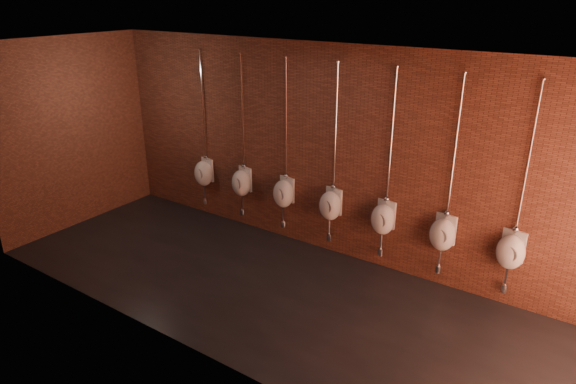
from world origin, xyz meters
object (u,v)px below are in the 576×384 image
at_px(urinal_0, 204,172).
at_px(urinal_4, 383,218).
at_px(urinal_2, 284,192).
at_px(urinal_6, 511,250).
at_px(urinal_5, 443,233).
at_px(urinal_3, 331,204).
at_px(urinal_1, 242,182).

bearing_deg(urinal_0, urinal_4, 0.00).
distance_m(urinal_2, urinal_6, 3.46).
bearing_deg(urinal_4, urinal_5, 0.00).
height_order(urinal_2, urinal_3, same).
xyz_separation_m(urinal_3, urinal_6, (2.60, 0.00, 0.00)).
relative_size(urinal_2, urinal_5, 1.00).
xyz_separation_m(urinal_3, urinal_4, (0.87, 0.00, 0.00)).
height_order(urinal_3, urinal_4, same).
distance_m(urinal_5, urinal_6, 0.87).
bearing_deg(urinal_2, urinal_4, 0.00).
bearing_deg(urinal_2, urinal_6, 0.00).
bearing_deg(urinal_0, urinal_3, 0.00).
height_order(urinal_4, urinal_6, same).
bearing_deg(urinal_3, urinal_2, 180.00).
bearing_deg(urinal_5, urinal_2, 180.00).
distance_m(urinal_0, urinal_6, 5.19).
bearing_deg(urinal_3, urinal_1, 180.00).
height_order(urinal_0, urinal_5, same).
height_order(urinal_0, urinal_3, same).
xyz_separation_m(urinal_0, urinal_1, (0.87, 0.00, 0.00)).
bearing_deg(urinal_1, urinal_6, 0.00).
relative_size(urinal_0, urinal_3, 1.00).
distance_m(urinal_1, urinal_3, 1.73).
bearing_deg(urinal_5, urinal_6, 0.00).
xyz_separation_m(urinal_4, urinal_6, (1.73, 0.00, 0.00)).
distance_m(urinal_4, urinal_5, 0.87).
bearing_deg(urinal_5, urinal_3, 180.00).
height_order(urinal_2, urinal_6, same).
bearing_deg(urinal_4, urinal_1, 180.00).
distance_m(urinal_1, urinal_4, 2.60).
xyz_separation_m(urinal_1, urinal_4, (2.60, 0.00, 0.00)).
bearing_deg(urinal_6, urinal_1, 180.00).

